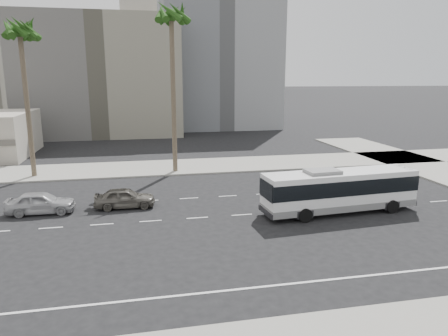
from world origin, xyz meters
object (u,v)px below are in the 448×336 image
object	(u,v)px
palm_near	(171,19)
palm_mid	(20,34)
car_a	(125,198)
car_b	(41,203)
city_bus	(340,189)

from	to	relation	value
palm_near	palm_mid	world-z (taller)	palm_near
car_a	palm_near	xyz separation A→B (m)	(4.44, 10.26, 13.35)
palm_near	palm_mid	size ratio (longest dim) A/B	1.11
car_a	palm_mid	distance (m)	18.11
car_a	palm_near	bearing A→B (deg)	-21.79
car_a	car_b	distance (m)	5.50
car_b	palm_near	world-z (taller)	palm_near
city_bus	car_b	bearing A→B (deg)	164.51
city_bus	car_a	size ratio (longest dim) A/B	2.59
city_bus	palm_near	world-z (taller)	palm_near
car_b	car_a	bearing A→B (deg)	-87.09
car_a	car_b	size ratio (longest dim) A/B	0.95
city_bus	palm_near	distance (m)	21.32
car_b	palm_near	bearing A→B (deg)	-42.20
car_a	palm_near	world-z (taller)	palm_near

